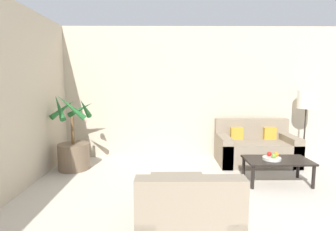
{
  "coord_description": "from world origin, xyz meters",
  "views": [
    {
      "loc": [
        -1.17,
        0.98,
        1.57
      ],
      "look_at": [
        -1.12,
        5.52,
        1.0
      ],
      "focal_mm": 28.0,
      "sensor_mm": 36.0,
      "label": 1
    }
  ],
  "objects": [
    {
      "name": "apple_green",
      "position": [
        0.49,
        4.86,
        0.46
      ],
      "size": [
        0.07,
        0.07,
        0.07
      ],
      "color": "olive",
      "rests_on": "fruit_bowl"
    },
    {
      "name": "apple_red",
      "position": [
        0.46,
        4.96,
        0.46
      ],
      "size": [
        0.07,
        0.07,
        0.07
      ],
      "color": "red",
      "rests_on": "fruit_bowl"
    },
    {
      "name": "floor_lamp",
      "position": [
        1.6,
        6.07,
        1.19
      ],
      "size": [
        0.34,
        0.34,
        1.42
      ],
      "color": "#2D2823",
      "rests_on": "ground_plane"
    },
    {
      "name": "orange_fruit",
      "position": [
        0.56,
        4.94,
        0.46
      ],
      "size": [
        0.07,
        0.07,
        0.07
      ],
      "color": "orange",
      "rests_on": "fruit_bowl"
    },
    {
      "name": "coffee_table",
      "position": [
        0.58,
        4.93,
        0.33
      ],
      "size": [
        1.0,
        0.55,
        0.38
      ],
      "color": "black",
      "rests_on": "ground_plane"
    },
    {
      "name": "potted_palm",
      "position": [
        -2.84,
        5.63,
        0.39
      ],
      "size": [
        0.77,
        0.75,
        1.39
      ],
      "color": "brown",
      "rests_on": "ground_plane"
    },
    {
      "name": "fruit_bowl",
      "position": [
        0.48,
        4.9,
        0.4
      ],
      "size": [
        0.28,
        0.28,
        0.04
      ],
      "color": "beige",
      "rests_on": "coffee_table"
    },
    {
      "name": "ottoman",
      "position": [
        -1.03,
        4.02,
        0.21
      ],
      "size": [
        0.67,
        0.54,
        0.41
      ],
      "color": "gray",
      "rests_on": "ground_plane"
    },
    {
      "name": "wall_back",
      "position": [
        0.0,
        6.45,
        1.35
      ],
      "size": [
        8.09,
        0.06,
        2.7
      ],
      "color": "beige",
      "rests_on": "ground_plane"
    },
    {
      "name": "sofa_loveseat",
      "position": [
        0.59,
        5.96,
        0.29
      ],
      "size": [
        1.48,
        0.81,
        0.84
      ],
      "color": "gray",
      "rests_on": "ground_plane"
    },
    {
      "name": "armchair",
      "position": [
        -0.98,
        3.18,
        0.28
      ],
      "size": [
        0.85,
        0.84,
        0.86
      ],
      "color": "gray",
      "rests_on": "ground_plane"
    }
  ]
}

